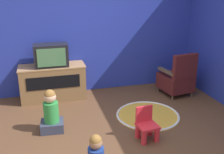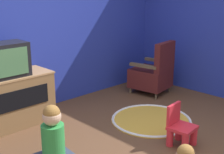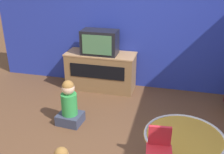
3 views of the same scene
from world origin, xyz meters
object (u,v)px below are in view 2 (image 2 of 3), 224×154
television (1,61)px  black_armchair (153,74)px  child_watching_center (53,142)px  yellow_kid_chair (180,129)px  tv_cabinet (4,101)px

television → black_armchair: television is taller
television → child_watching_center: size_ratio=0.92×
yellow_kid_chair → child_watching_center: bearing=149.8°
television → child_watching_center: television is taller
television → yellow_kid_chair: (1.24, -1.83, -0.71)m
television → black_armchair: bearing=-9.9°
television → child_watching_center: bearing=-94.8°
tv_cabinet → yellow_kid_chair: (1.24, -1.87, -0.16)m
tv_cabinet → black_armchair: (2.48, -0.47, -0.01)m
television → black_armchair: 2.58m
yellow_kid_chair → child_watching_center: size_ratio=0.70×
yellow_kid_chair → child_watching_center: child_watching_center is taller
tv_cabinet → black_armchair: bearing=-10.7°
black_armchair → yellow_kid_chair: bearing=39.9°
tv_cabinet → television: 0.55m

